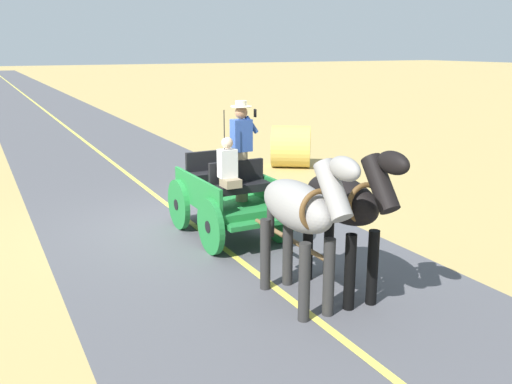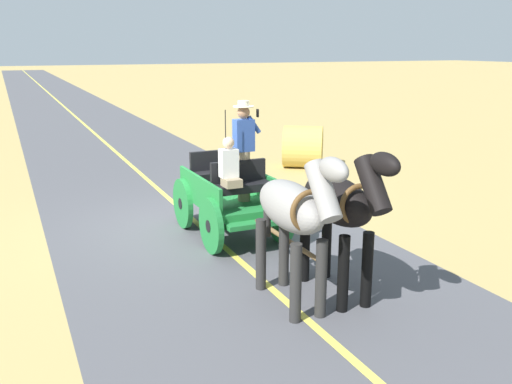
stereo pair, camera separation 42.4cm
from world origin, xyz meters
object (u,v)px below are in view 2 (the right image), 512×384
at_px(horse_near_side, 341,205).
at_px(horse_off_side, 294,211).
at_px(horse_drawn_carriage, 231,193).
at_px(hay_bale, 303,147).

height_order(horse_near_side, horse_off_side, same).
xyz_separation_m(horse_drawn_carriage, horse_near_side, (-0.39, 3.02, 0.51)).
bearing_deg(horse_near_side, horse_off_side, 0.83).
height_order(horse_drawn_carriage, hay_bale, horse_drawn_carriage).
height_order(horse_near_side, hay_bale, horse_near_side).
bearing_deg(horse_drawn_carriage, hay_bale, -130.61).
distance_m(horse_off_side, hay_bale, 9.07).
bearing_deg(horse_near_side, hay_bale, -115.52).
bearing_deg(horse_near_side, horse_drawn_carriage, -82.60).
relative_size(horse_near_side, hay_bale, 1.84).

